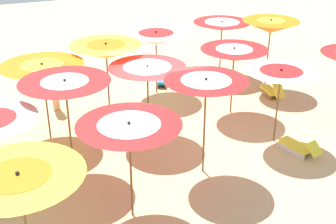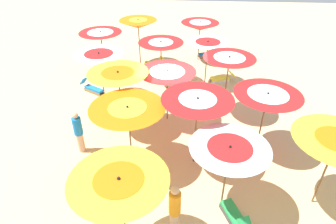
% 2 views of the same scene
% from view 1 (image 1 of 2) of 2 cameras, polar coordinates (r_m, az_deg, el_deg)
% --- Properties ---
extents(ground, '(39.94, 39.94, 0.04)m').
position_cam_1_polar(ground, '(13.44, -1.02, -3.20)').
color(ground, '#D1B57F').
extents(beach_umbrella_0, '(2.20, 2.20, 2.38)m').
position_cam_1_polar(beach_umbrella_0, '(7.99, -17.82, -8.60)').
color(beach_umbrella_0, brown).
rests_on(beach_umbrella_0, ground).
extents(beach_umbrella_1, '(2.16, 2.16, 2.29)m').
position_cam_1_polar(beach_umbrella_1, '(9.35, -4.79, -2.40)').
color(beach_umbrella_1, brown).
rests_on(beach_umbrella_1, ground).
extents(beach_umbrella_2, '(1.99, 1.99, 2.54)m').
position_cam_1_polar(beach_umbrella_2, '(10.86, 4.68, 2.96)').
color(beach_umbrella_2, brown).
rests_on(beach_umbrella_2, ground).
extents(beach_umbrella_3, '(1.95, 1.95, 2.18)m').
position_cam_1_polar(beach_umbrella_3, '(12.79, 13.69, 4.31)').
color(beach_umbrella_3, brown).
rests_on(beach_umbrella_3, ground).
extents(beach_umbrella_6, '(2.16, 2.16, 2.52)m').
position_cam_1_polar(beach_umbrella_6, '(11.07, -12.52, 2.91)').
color(beach_umbrella_6, brown).
rests_on(beach_umbrella_6, ground).
extents(beach_umbrella_7, '(2.16, 2.16, 2.19)m').
position_cam_1_polar(beach_umbrella_7, '(12.72, -2.55, 4.86)').
color(beach_umbrella_7, brown).
rests_on(beach_umbrella_7, ground).
extents(beach_umbrella_8, '(2.08, 2.08, 2.18)m').
position_cam_1_polar(beach_umbrella_8, '(14.37, 8.12, 7.01)').
color(beach_umbrella_8, brown).
rests_on(beach_umbrella_8, ground).
extents(beach_umbrella_9, '(1.95, 1.95, 2.51)m').
position_cam_1_polar(beach_umbrella_9, '(16.55, 12.51, 10.21)').
color(beach_umbrella_9, brown).
rests_on(beach_umbrella_9, ground).
extents(beach_umbrella_11, '(2.28, 2.28, 2.29)m').
position_cam_1_polar(beach_umbrella_11, '(13.02, -15.17, 4.76)').
color(beach_umbrella_11, brown).
rests_on(beach_umbrella_11, ground).
extents(beach_umbrella_12, '(2.14, 2.14, 2.43)m').
position_cam_1_polar(beach_umbrella_12, '(13.97, -7.62, 7.42)').
color(beach_umbrella_12, brown).
rests_on(beach_umbrella_12, ground).
extents(beach_umbrella_13, '(2.10, 2.10, 2.23)m').
position_cam_1_polar(beach_umbrella_13, '(15.79, -1.48, 9.02)').
color(beach_umbrella_13, brown).
rests_on(beach_umbrella_13, ground).
extents(beach_umbrella_14, '(2.14, 2.14, 2.13)m').
position_cam_1_polar(beach_umbrella_14, '(17.61, 6.64, 10.46)').
color(beach_umbrella_14, brown).
rests_on(beach_umbrella_14, ground).
extents(lounger_0, '(0.91, 1.28, 0.61)m').
position_cam_1_polar(lounger_0, '(17.17, -0.54, 4.20)').
color(lounger_0, olive).
rests_on(lounger_0, ground).
extents(lounger_1, '(0.49, 1.30, 0.63)m').
position_cam_1_polar(lounger_1, '(16.38, 12.60, 2.54)').
color(lounger_1, olive).
rests_on(lounger_1, ground).
extents(lounger_3, '(0.63, 1.29, 0.53)m').
position_cam_1_polar(lounger_3, '(13.05, 15.70, -4.11)').
color(lounger_3, silver).
rests_on(lounger_3, ground).
extents(beachgoer_0, '(0.30, 0.30, 1.60)m').
position_cam_1_polar(beachgoer_0, '(15.24, -13.83, 3.15)').
color(beachgoer_0, '#D8A87F').
rests_on(beachgoer_0, ground).
extents(beach_ball, '(0.26, 0.26, 0.26)m').
position_cam_1_polar(beach_ball, '(17.02, 4.76, 3.67)').
color(beach_ball, yellow).
rests_on(beach_ball, ground).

